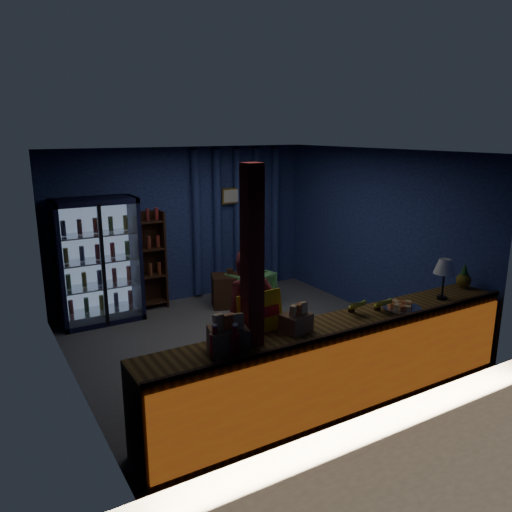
{
  "coord_description": "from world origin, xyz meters",
  "views": [
    {
      "loc": [
        -3.19,
        -5.59,
        2.87
      ],
      "look_at": [
        -0.0,
        -0.2,
        1.28
      ],
      "focal_mm": 35.0,
      "sensor_mm": 36.0,
      "label": 1
    }
  ],
  "objects_px": {
    "shopkeeper": "(252,325)",
    "table_lamp": "(445,268)",
    "pastry_tray": "(402,307)",
    "green_chair": "(251,288)"
  },
  "relations": [
    {
      "from": "shopkeeper",
      "to": "pastry_tray",
      "type": "bearing_deg",
      "value": -15.07
    },
    {
      "from": "pastry_tray",
      "to": "table_lamp",
      "type": "distance_m",
      "value": 0.74
    },
    {
      "from": "shopkeeper",
      "to": "table_lamp",
      "type": "xyz_separation_m",
      "value": [
        2.16,
        -0.69,
        0.5
      ]
    },
    {
      "from": "shopkeeper",
      "to": "table_lamp",
      "type": "distance_m",
      "value": 2.32
    },
    {
      "from": "shopkeeper",
      "to": "table_lamp",
      "type": "bearing_deg",
      "value": -8.21
    },
    {
      "from": "shopkeeper",
      "to": "pastry_tray",
      "type": "height_order",
      "value": "shopkeeper"
    },
    {
      "from": "table_lamp",
      "to": "green_chair",
      "type": "bearing_deg",
      "value": 102.26
    },
    {
      "from": "pastry_tray",
      "to": "table_lamp",
      "type": "relative_size",
      "value": 0.89
    },
    {
      "from": "green_chair",
      "to": "pastry_tray",
      "type": "xyz_separation_m",
      "value": [
        0.05,
        -3.24,
        0.68
      ]
    },
    {
      "from": "shopkeeper",
      "to": "table_lamp",
      "type": "relative_size",
      "value": 3.44
    }
  ]
}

